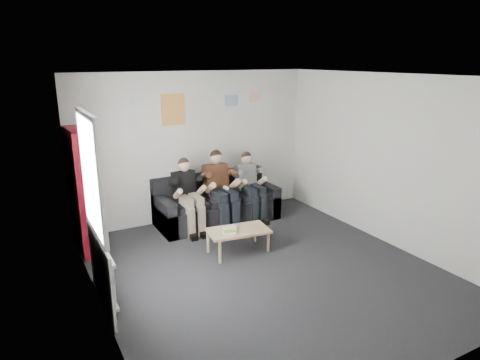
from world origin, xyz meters
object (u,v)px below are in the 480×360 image
Objects in this scene: bookshelf at (84,191)px; person_left at (189,196)px; person_right at (251,186)px; sofa at (216,205)px; person_middle at (221,189)px; coffee_table at (238,232)px.

bookshelf is 1.51× the size of person_left.
sofa is at bearing 164.90° from person_right.
person_middle reaches higher than person_right.
person_left is (1.67, -0.07, -0.32)m from bookshelf.
person_right is (0.62, -0.20, 0.33)m from sofa.
coffee_table is 0.69× the size of person_middle.
coffee_table is at bearing -100.40° from person_middle.
sofa is at bearing 10.90° from person_left.
person_middle is 0.62m from person_right.
person_middle is at bearing -6.67° from bookshelf.
sofa is at bearing -1.60° from bookshelf.
person_left is at bearing -7.20° from bookshelf.
sofa is at bearing 92.97° from person_middle.
person_middle is at bearing -176.85° from person_right.
person_middle is (0.62, -0.00, 0.03)m from person_left.
coffee_table is at bearing -80.47° from person_left.
coffee_table is 0.74× the size of person_right.
bookshelf is 2.06× the size of coffee_table.
person_right is at bearing -17.71° from sofa.
person_left is 0.62m from person_middle.
person_left reaches higher than sofa.
person_right is (2.91, -0.07, -0.32)m from bookshelf.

